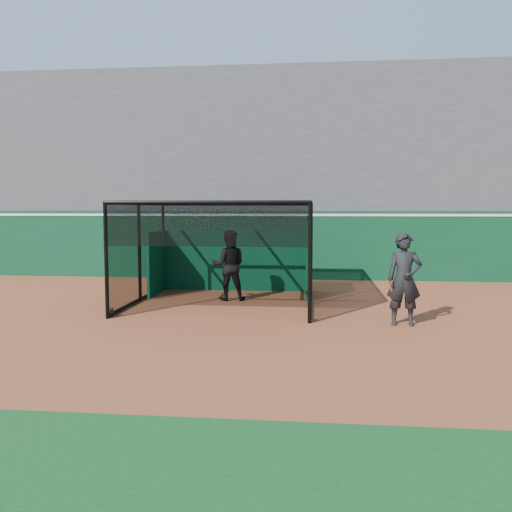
# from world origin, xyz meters

# --- Properties ---
(ground) EXTENTS (120.00, 120.00, 0.00)m
(ground) POSITION_xyz_m (0.00, 0.00, 0.00)
(ground) COLOR brown
(ground) RESTS_ON ground
(outfield_wall) EXTENTS (50.00, 0.50, 2.50)m
(outfield_wall) POSITION_xyz_m (0.00, 8.50, 1.29)
(outfield_wall) COLOR #0B3D21
(outfield_wall) RESTS_ON ground
(grandstand) EXTENTS (50.00, 7.85, 8.95)m
(grandstand) POSITION_xyz_m (0.00, 12.27, 4.48)
(grandstand) COLOR #4C4C4F
(grandstand) RESTS_ON ground
(batting_cage) EXTENTS (4.82, 4.92, 2.72)m
(batting_cage) POSITION_xyz_m (-0.30, 3.17, 1.36)
(batting_cage) COLOR black
(batting_cage) RESTS_ON ground
(batter) EXTENTS (1.05, 0.87, 1.98)m
(batter) POSITION_xyz_m (-0.23, 3.64, 0.99)
(batter) COLOR black
(batter) RESTS_ON ground
(on_deck_player) EXTENTS (0.76, 0.52, 2.04)m
(on_deck_player) POSITION_xyz_m (4.13, 0.76, 1.02)
(on_deck_player) COLOR black
(on_deck_player) RESTS_ON ground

